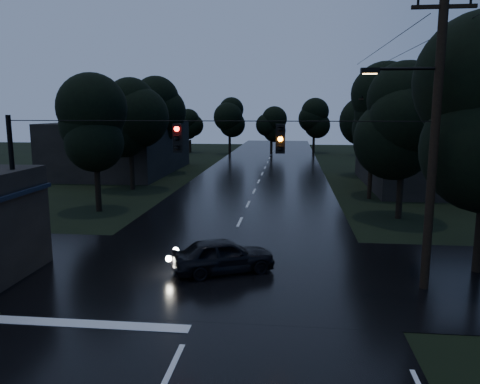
# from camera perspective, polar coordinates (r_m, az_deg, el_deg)

# --- Properties ---
(main_road) EXTENTS (12.00, 120.00, 0.02)m
(main_road) POSITION_cam_1_polar(r_m,az_deg,el_deg) (35.83, 1.72, 0.05)
(main_road) COLOR black
(main_road) RESTS_ON ground
(cross_street) EXTENTS (60.00, 9.00, 0.02)m
(cross_street) POSITION_cam_1_polar(r_m,az_deg,el_deg) (18.48, -2.79, -9.57)
(cross_street) COLOR black
(cross_street) RESTS_ON ground
(building_far_right) EXTENTS (10.00, 14.00, 4.40)m
(building_far_right) POSITION_cam_1_polar(r_m,az_deg,el_deg) (40.96, 22.18, 3.67)
(building_far_right) COLOR black
(building_far_right) RESTS_ON ground
(building_far_left) EXTENTS (10.00, 16.00, 5.00)m
(building_far_left) POSITION_cam_1_polar(r_m,az_deg,el_deg) (48.34, -14.13, 5.32)
(building_far_left) COLOR black
(building_far_left) RESTS_ON ground
(utility_pole_main) EXTENTS (3.50, 0.30, 10.00)m
(utility_pole_main) POSITION_cam_1_polar(r_m,az_deg,el_deg) (16.86, 22.33, 6.11)
(utility_pole_main) COLOR black
(utility_pole_main) RESTS_ON ground
(utility_pole_far) EXTENTS (2.00, 0.30, 7.50)m
(utility_pole_far) POSITION_cam_1_polar(r_m,az_deg,el_deg) (33.72, 15.75, 5.70)
(utility_pole_far) COLOR black
(utility_pole_far) RESTS_ON ground
(anchor_pole_left) EXTENTS (0.18, 0.18, 6.00)m
(anchor_pole_left) POSITION_cam_1_polar(r_m,az_deg,el_deg) (19.44, -25.77, -0.43)
(anchor_pole_left) COLOR black
(anchor_pole_left) RESTS_ON ground
(span_signals) EXTENTS (15.00, 0.37, 1.12)m
(span_signals) POSITION_cam_1_polar(r_m,az_deg,el_deg) (16.36, -1.56, 6.70)
(span_signals) COLOR black
(span_signals) RESTS_ON ground
(tree_left_a) EXTENTS (3.92, 3.92, 8.26)m
(tree_left_a) POSITION_cam_1_polar(r_m,az_deg,el_deg) (29.64, -17.31, 7.73)
(tree_left_a) COLOR black
(tree_left_a) RESTS_ON ground
(tree_left_b) EXTENTS (4.20, 4.20, 8.85)m
(tree_left_b) POSITION_cam_1_polar(r_m,az_deg,el_deg) (37.31, -13.28, 8.86)
(tree_left_b) COLOR black
(tree_left_b) RESTS_ON ground
(tree_left_c) EXTENTS (4.48, 4.48, 9.44)m
(tree_left_c) POSITION_cam_1_polar(r_m,az_deg,el_deg) (47.01, -9.90, 9.62)
(tree_left_c) COLOR black
(tree_left_c) RESTS_ON ground
(tree_right_a) EXTENTS (4.20, 4.20, 8.85)m
(tree_right_a) POSITION_cam_1_polar(r_m,az_deg,el_deg) (27.90, 19.36, 8.28)
(tree_right_a) COLOR black
(tree_right_a) RESTS_ON ground
(tree_right_b) EXTENTS (4.48, 4.48, 9.44)m
(tree_right_b) POSITION_cam_1_polar(r_m,az_deg,el_deg) (35.84, 17.47, 9.24)
(tree_right_b) COLOR black
(tree_right_b) RESTS_ON ground
(tree_right_c) EXTENTS (4.76, 4.76, 10.03)m
(tree_right_c) POSITION_cam_1_polar(r_m,az_deg,el_deg) (45.79, 15.83, 9.85)
(tree_right_c) COLOR black
(tree_right_c) RESTS_ON ground
(car) EXTENTS (4.27, 3.09, 1.35)m
(car) POSITION_cam_1_polar(r_m,az_deg,el_deg) (18.11, -2.07, -7.72)
(car) COLOR black
(car) RESTS_ON ground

